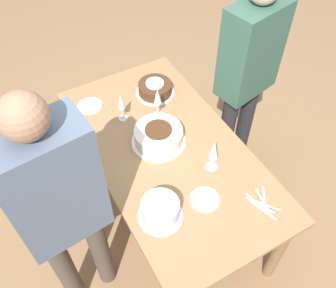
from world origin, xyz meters
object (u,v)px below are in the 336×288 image
object	(u,v)px
cake_front_chocolate	(155,88)
wine_glass_far	(121,103)
cake_center_white	(158,136)
wine_glass_near	(158,98)
cake_back_decorated	(160,210)
wine_glass_extra	(214,151)
person_watching	(60,204)
person_cutting	(248,67)

from	to	relation	value
cake_front_chocolate	wine_glass_far	world-z (taller)	wine_glass_far
cake_center_white	wine_glass_near	distance (m)	0.25
cake_front_chocolate	wine_glass_far	xyz separation A→B (m)	(-0.11, 0.30, 0.10)
cake_back_decorated	wine_glass_extra	size ratio (longest dim) A/B	1.09
cake_center_white	cake_front_chocolate	distance (m)	0.44
wine_glass_near	wine_glass_far	size ratio (longest dim) A/B	1.11
cake_front_chocolate	person_watching	bearing A→B (deg)	129.54
cake_back_decorated	person_cutting	size ratio (longest dim) A/B	0.15
person_cutting	person_watching	distance (m)	1.49
cake_front_chocolate	wine_glass_far	bearing A→B (deg)	110.80
wine_glass_far	wine_glass_extra	size ratio (longest dim) A/B	0.93
wine_glass_near	person_watching	distance (m)	0.95
person_watching	cake_center_white	bearing A→B (deg)	19.54
cake_back_decorated	person_watching	size ratio (longest dim) A/B	0.14
person_cutting	person_watching	size ratio (longest dim) A/B	0.93
cake_back_decorated	wine_glass_near	world-z (taller)	wine_glass_near
cake_front_chocolate	cake_back_decorated	world-z (taller)	cake_back_decorated
cake_front_chocolate	wine_glass_near	xyz separation A→B (m)	(-0.20, 0.09, 0.11)
cake_center_white	person_watching	world-z (taller)	person_watching
cake_center_white	person_watching	xyz separation A→B (m)	(-0.32, 0.68, 0.22)
cake_center_white	cake_back_decorated	xyz separation A→B (m)	(-0.46, 0.24, 0.01)
wine_glass_extra	person_watching	distance (m)	0.86
cake_front_chocolate	wine_glass_near	bearing A→B (deg)	156.81
wine_glass_far	person_cutting	distance (m)	0.87
wine_glass_far	person_watching	world-z (taller)	person_watching
wine_glass_near	wine_glass_far	bearing A→B (deg)	67.22
cake_center_white	wine_glass_extra	xyz separation A→B (m)	(-0.32, -0.18, 0.09)
wine_glass_near	wine_glass_extra	distance (m)	0.53
cake_front_chocolate	cake_back_decorated	bearing A→B (deg)	153.48
cake_back_decorated	wine_glass_extra	bearing A→B (deg)	-71.55
cake_front_chocolate	person_watching	size ratio (longest dim) A/B	0.16
wine_glass_near	person_watching	size ratio (longest dim) A/B	0.14
wine_glass_extra	cake_front_chocolate	bearing A→B (deg)	-1.23
cake_front_chocolate	cake_center_white	bearing A→B (deg)	154.58
wine_glass_extra	wine_glass_far	bearing A→B (deg)	24.79
wine_glass_near	cake_center_white	bearing A→B (deg)	152.41
wine_glass_extra	cake_back_decorated	bearing A→B (deg)	108.45
cake_front_chocolate	person_cutting	bearing A→B (deg)	-116.44
person_cutting	wine_glass_far	bearing A→B (deg)	-22.35
cake_front_chocolate	wine_glass_extra	bearing A→B (deg)	178.77
cake_back_decorated	wine_glass_far	size ratio (longest dim) A/B	1.16
wine_glass_near	person_cutting	size ratio (longest dim) A/B	0.15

